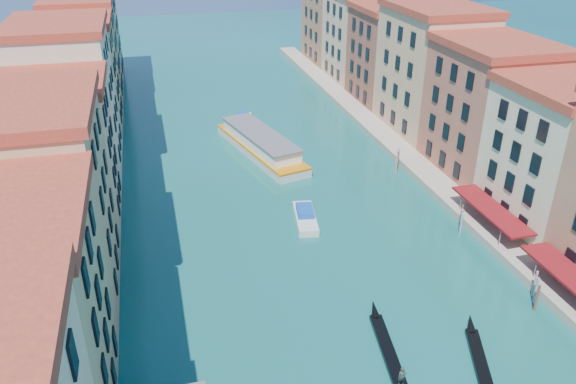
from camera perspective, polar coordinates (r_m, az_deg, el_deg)
name	(u,v)px	position (r m, az deg, el deg)	size (l,w,h in m)	color
left_bank_palazzos	(65,117)	(79.92, -21.74, 7.05)	(12.80, 128.40, 21.00)	beige
right_bank_palazzos	(449,86)	(91.25, 16.03, 10.29)	(12.80, 128.40, 21.00)	#9C432E
quay	(396,147)	(90.64, 10.88, 4.53)	(4.00, 140.00, 1.00)	#A69C86
mooring_poles_right	(518,275)	(61.66, 22.34, -7.84)	(1.44, 54.24, 3.20)	brown
vaporetto_far	(260,144)	(87.49, -2.81, 4.89)	(10.59, 23.35, 3.39)	silver
gondola_fore	(388,350)	(50.84, 10.16, -15.55)	(2.81, 12.32, 2.46)	black
gondola_right	(482,368)	(51.16, 19.12, -16.50)	(5.04, 11.55, 2.39)	black
gondola_far	(289,153)	(86.81, 0.10, 3.93)	(1.28, 13.60, 1.93)	black
motorboat_mid	(305,216)	(68.70, 1.76, -2.50)	(3.51, 7.84, 1.57)	silver
motorboat_far	(242,120)	(100.48, -4.68, 7.27)	(4.67, 8.10, 1.60)	silver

